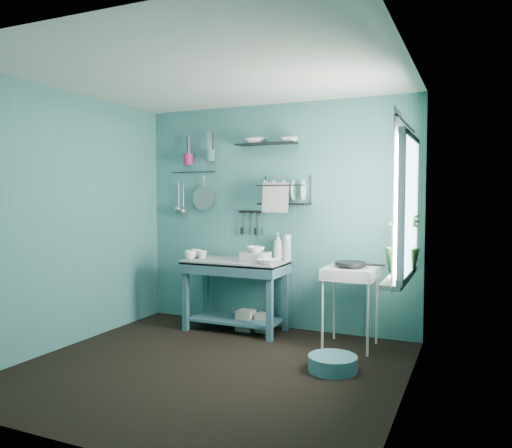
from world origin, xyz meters
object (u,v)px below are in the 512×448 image
at_px(work_counter, 236,295).
at_px(water_bottle, 287,247).
at_px(soap_bottle, 278,246).
at_px(utensil_cup_teal, 210,156).
at_px(dish_rack, 284,190).
at_px(utensil_cup_magenta, 188,159).
at_px(storage_tin_small, 263,322).
at_px(floor_basin, 333,363).
at_px(potted_plant, 402,242).
at_px(mug_left, 190,255).
at_px(storage_tin_large, 246,320).
at_px(mug_mid, 202,255).
at_px(colander, 204,198).
at_px(wash_tub, 256,257).
at_px(mug_right, 196,253).
at_px(hotplate_stand, 350,307).
at_px(frying_pan, 351,264).

xyz_separation_m(work_counter, water_bottle, (0.52, 0.22, 0.53)).
height_order(soap_bottle, utensil_cup_teal, utensil_cup_teal).
bearing_deg(dish_rack, utensil_cup_magenta, 173.79).
xyz_separation_m(storage_tin_small, floor_basin, (1.02, -0.89, -0.04)).
distance_m(potted_plant, storage_tin_small, 1.92).
xyz_separation_m(mug_left, storage_tin_large, (0.58, 0.21, -0.72)).
relative_size(mug_mid, colander, 0.36).
height_order(mug_mid, wash_tub, wash_tub).
distance_m(mug_right, utensil_cup_teal, 1.15).
relative_size(water_bottle, dish_rack, 0.51).
xyz_separation_m(mug_right, soap_bottle, (0.92, 0.20, 0.10)).
bearing_deg(dish_rack, hotplate_stand, -24.26).
bearing_deg(storage_tin_large, utensil_cup_magenta, 166.28).
xyz_separation_m(hotplate_stand, dish_rack, (-0.81, 0.30, 1.15)).
bearing_deg(wash_tub, storage_tin_large, 154.98).
bearing_deg(colander, hotplate_stand, -11.55).
bearing_deg(dish_rack, mug_left, -163.08).
distance_m(utensil_cup_magenta, utensil_cup_teal, 0.30).
relative_size(mug_mid, storage_tin_large, 0.45).
bearing_deg(mug_mid, wash_tub, 3.63).
distance_m(wash_tub, utensil_cup_magenta, 1.50).
bearing_deg(wash_tub, mug_mid, -176.37).
xyz_separation_m(mug_right, storage_tin_large, (0.60, 0.05, -0.72)).
relative_size(frying_pan, potted_plant, 0.57).
xyz_separation_m(work_counter, floor_basin, (1.32, -0.81, -0.32)).
distance_m(mug_left, storage_tin_small, 1.09).
height_order(water_bottle, colander, colander).
bearing_deg(dish_rack, frying_pan, -24.26).
relative_size(mug_left, colander, 0.44).
distance_m(work_counter, potted_plant, 2.02).
bearing_deg(work_counter, wash_tub, -14.64).
bearing_deg(frying_pan, work_counter, 175.98).
relative_size(mug_mid, mug_right, 0.81).
relative_size(soap_bottle, storage_tin_small, 1.49).
distance_m(colander, storage_tin_small, 1.62).
distance_m(mug_left, mug_mid, 0.14).
relative_size(colander, storage_tin_small, 1.40).
relative_size(work_counter, colander, 3.93).
xyz_separation_m(work_counter, wash_tub, (0.25, -0.02, 0.44)).
relative_size(water_bottle, colander, 1.00).
relative_size(work_counter, utensil_cup_teal, 8.46).
xyz_separation_m(hotplate_stand, colander, (-1.86, 0.38, 1.06)).
height_order(work_counter, storage_tin_large, work_counter).
distance_m(mug_mid, wash_tub, 0.63).
distance_m(soap_bottle, colander, 1.12).
xyz_separation_m(soap_bottle, dish_rack, (0.07, 0.01, 0.62)).
relative_size(dish_rack, storage_tin_large, 2.50).
bearing_deg(hotplate_stand, storage_tin_small, 176.62).
relative_size(work_counter, storage_tin_large, 5.00).
bearing_deg(storage_tin_large, mug_mid, -167.09).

